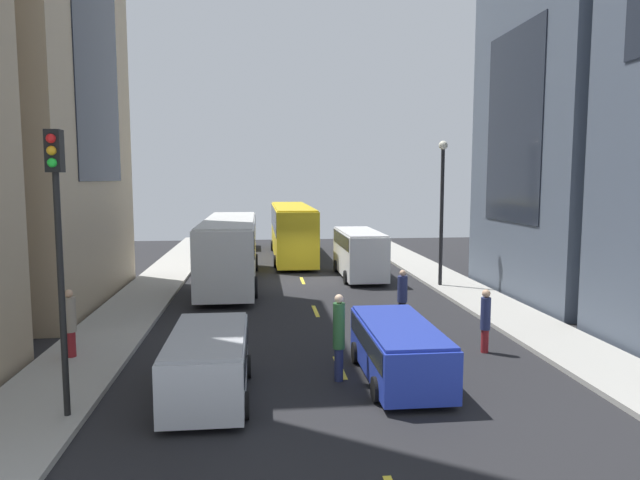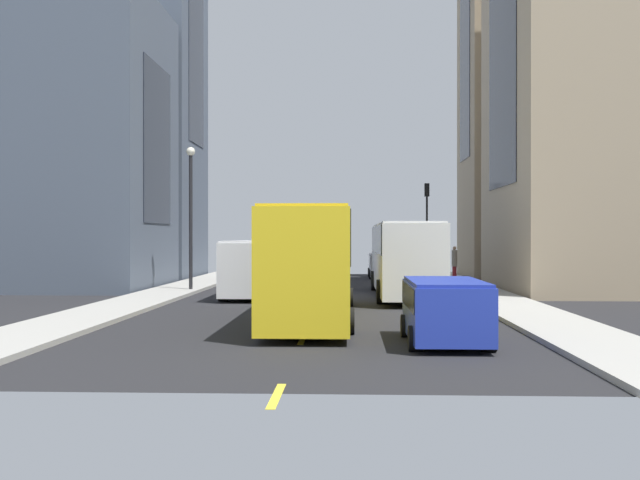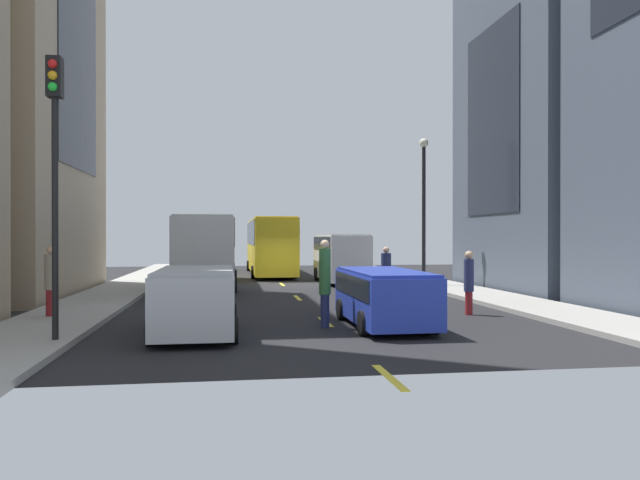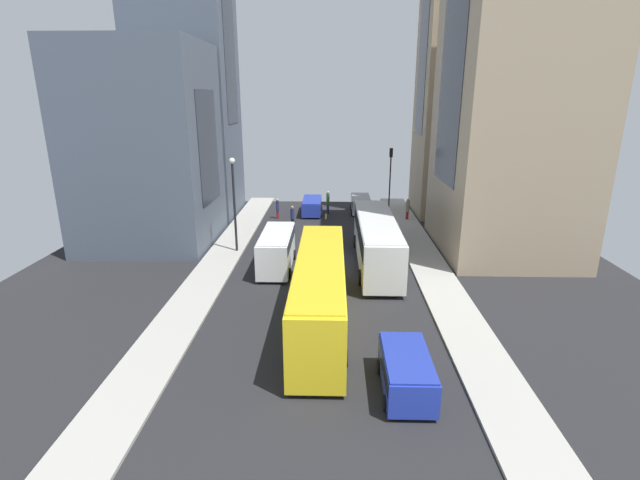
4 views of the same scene
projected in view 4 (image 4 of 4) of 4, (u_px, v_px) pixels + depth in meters
name	position (u px, v px, depth m)	size (l,w,h in m)	color
ground_plane	(323.00, 265.00, 33.25)	(41.64, 41.64, 0.00)	black
sidewalk_west	(429.00, 265.00, 33.02)	(2.66, 44.00, 0.15)	#9E9B93
sidewalk_east	(218.00, 263.00, 33.43)	(2.66, 44.00, 0.15)	#9E9B93
lane_stripe_0	(327.00, 201.00, 53.30)	(0.16, 2.00, 0.01)	yellow
lane_stripe_1	(326.00, 216.00, 46.61)	(0.16, 2.00, 0.01)	yellow
lane_stripe_2	(325.00, 237.00, 39.93)	(0.16, 2.00, 0.01)	yellow
lane_stripe_3	(323.00, 265.00, 33.25)	(0.16, 2.00, 0.01)	yellow
lane_stripe_4	(320.00, 308.00, 26.56)	(0.16, 2.00, 0.01)	yellow
lane_stripe_5	(315.00, 379.00, 19.88)	(0.16, 2.00, 0.01)	yellow
building_west_0	(475.00, 25.00, 42.92)	(9.24, 7.40, 35.37)	tan
building_west_1	(515.00, 92.00, 33.26)	(9.26, 11.83, 23.54)	tan
building_east_1	(146.00, 147.00, 36.29)	(9.81, 9.73, 15.45)	#4C5666
city_bus_white	(376.00, 237.00, 32.86)	(2.80, 12.39, 3.35)	silver
streetcar_yellow	(320.00, 286.00, 24.18)	(2.70, 13.20, 3.59)	yellow
delivery_van_white	(277.00, 247.00, 32.23)	(2.25, 6.13, 2.58)	white
car_blue_0	(406.00, 370.00, 18.82)	(2.08, 4.04, 1.64)	#2338AD
car_silver_1	(361.00, 203.00, 48.01)	(2.04, 4.37, 1.64)	#B7BABF
car_blue_2	(312.00, 205.00, 47.43)	(2.02, 4.76, 1.53)	#2338AD
pedestrian_crossing_near	(408.00, 208.00, 44.71)	(0.35, 0.35, 2.02)	maroon
pedestrian_walking_far	(328.00, 202.00, 47.23)	(0.32, 0.32, 2.36)	navy
pedestrian_crossing_mid	(292.00, 216.00, 42.15)	(0.37, 0.37, 2.08)	black
pedestrian_waiting_curb	(278.00, 208.00, 45.52)	(0.31, 0.31, 2.00)	maroon
traffic_light_near_corner	(390.00, 167.00, 47.92)	(0.32, 0.44, 6.28)	black
streetlamp_near	(234.00, 195.00, 34.64)	(0.44, 0.44, 7.08)	black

